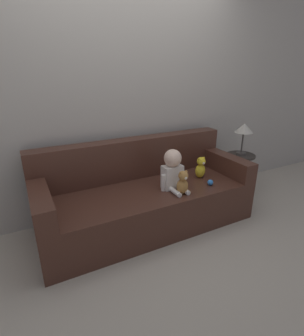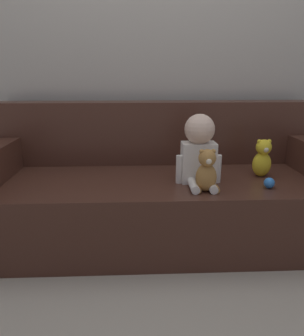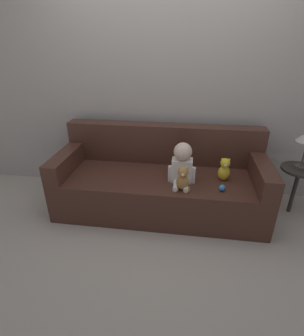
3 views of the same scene
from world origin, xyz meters
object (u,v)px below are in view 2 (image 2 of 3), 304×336
toy_ball (269,183)px  teddy_bear_brown (206,172)px  plush_toy_side (262,158)px  person_baby (199,150)px  couch (158,191)px

toy_ball → teddy_bear_brown: bearing=-174.7°
plush_toy_side → toy_ball: size_ratio=3.90×
person_baby → couch: bearing=141.4°
person_baby → teddy_bear_brown: 0.18m
couch → teddy_bear_brown: (0.24, -0.34, 0.23)m
person_baby → plush_toy_side: size_ratio=1.70×
couch → toy_ball: (0.60, -0.30, 0.15)m
plush_toy_side → couch: bearing=172.0°
couch → plush_toy_side: size_ratio=9.10×
person_baby → toy_ball: person_baby is taller
plush_toy_side → toy_ball: bearing=-98.7°
teddy_bear_brown → plush_toy_side: bearing=31.8°
person_baby → toy_ball: 0.43m
couch → person_baby: (0.22, -0.18, 0.32)m
couch → toy_ball: couch is taller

